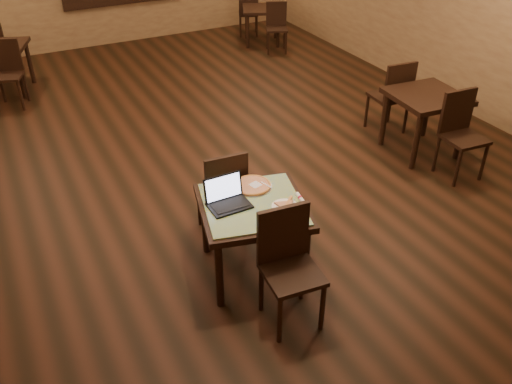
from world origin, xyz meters
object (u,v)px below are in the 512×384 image
chair_main_far (224,190)px  other_table_c (426,104)px  other_table_a_chair_near (277,24)px  chair_main_near (288,260)px  other_table_a (262,14)px  other_table_b (0,53)px  pizza_pan (252,186)px  other_table_a_chair_far (248,11)px  laptop (227,197)px  other_table_c_chair_near (460,129)px  other_table_b_chair_near (7,69)px  tiled_table (253,213)px  other_table_c_chair_far (393,93)px

chair_main_far → other_table_c: (2.97, 0.47, 0.11)m
other_table_a_chair_near → chair_main_far: bearing=-99.9°
chair_main_near → other_table_a: (3.22, 6.54, -0.01)m
chair_main_far → other_table_b: 5.26m
pizza_pan → other_table_c: (2.85, 0.84, -0.11)m
other_table_a_chair_far → other_table_a: bearing=117.9°
other_table_a → other_table_c: bearing=-68.8°
chair_main_near → pizza_pan: bearing=87.8°
other_table_a_chair_near → other_table_a: bearing=117.9°
laptop → other_table_c_chair_near: other_table_c_chair_near is taller
other_table_a → other_table_b_chair_near: (-4.74, -0.86, -0.02)m
other_table_a → other_table_b_chair_near: size_ratio=0.99×
other_table_a → tiled_table: bearing=-94.2°
pizza_pan → other_table_a_chair_far: 6.94m
other_table_c_chair_far → laptop: bearing=31.0°
chair_main_far → other_table_c_chair_far: other_table_c_chair_far is taller
laptop → other_table_c_chair_near: bearing=5.9°
chair_main_far → other_table_c_chair_far: size_ratio=0.96×
chair_main_far → other_table_b: bearing=-68.7°
chair_main_near → other_table_c_chair_near: chair_main_near is taller
other_table_b → other_table_c_chair_near: other_table_c_chair_near is taller
chair_main_near → other_table_a_chair_far: size_ratio=1.16×
laptop → other_table_b_chair_near: size_ratio=0.37×
chair_main_far → other_table_c_chair_near: other_table_c_chair_near is taller
tiled_table → other_table_b: 5.85m
other_table_a_chair_far → chair_main_near: bearing=90.0°
other_table_b → other_table_a_chair_far: bearing=29.8°
chair_main_near → other_table_c: 3.41m
pizza_pan → other_table_b_chair_near: (-1.62, 4.84, -0.22)m
laptop → other_table_b: 5.70m
tiled_table → other_table_a: bearing=75.2°
chair_main_near → other_table_a_chair_near: chair_main_near is taller
other_table_a_chair_far → other_table_b: (-4.73, -0.81, 0.13)m
chair_main_near → other_table_b_chair_near: (-1.51, 5.69, -0.03)m
other_table_a_chair_far → other_table_c: size_ratio=0.97×
laptop → other_table_c: (3.17, 0.98, -0.17)m
tiled_table → other_table_c_chair_near: other_table_c_chair_near is taller
other_table_c → laptop: bearing=-158.3°
other_table_a → other_table_b: other_table_b is taller
pizza_pan → other_table_a: pizza_pan is taller
laptop → pizza_pan: laptop is taller
tiled_table → other_table_b: tiled_table is taller
other_table_c → other_table_c_chair_far: size_ratio=0.89×
other_table_a_chair_near → other_table_a_chair_far: size_ratio=1.00×
other_table_b_chair_near → other_table_c: 6.00m
other_table_b → other_table_c_chair_near: (4.51, -5.16, -0.05)m
other_table_a → other_table_a_chair_near: size_ratio=1.09×
other_table_a_chair_near → tiled_table: bearing=-96.8°
laptop → pizza_pan: bearing=21.7°
other_table_a → other_table_c_chair_far: size_ratio=0.94×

